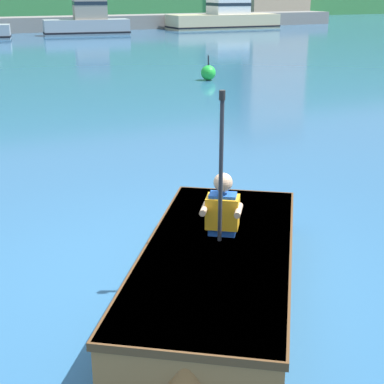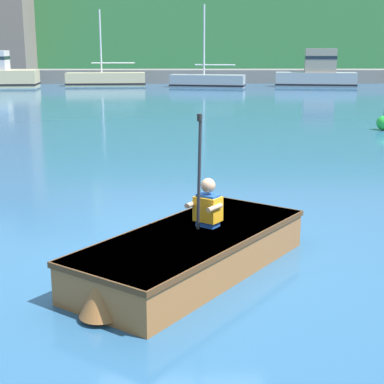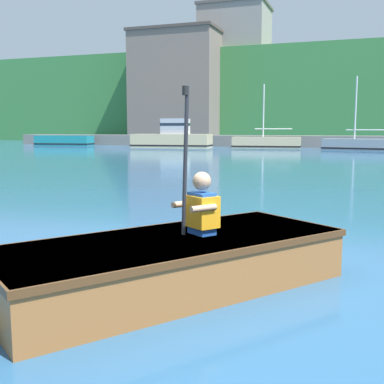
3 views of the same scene
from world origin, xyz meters
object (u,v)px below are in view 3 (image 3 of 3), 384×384
object	(u,v)px
moored_boat_dock_center_far	(64,141)
person_paddler	(201,206)
moored_boat_dock_west_end	(173,138)
moored_boat_dock_east_inner	(266,143)
rowboat_foreground	(168,261)
moored_boat_dock_west_inner	(358,145)

from	to	relation	value
moored_boat_dock_center_far	person_paddler	bearing A→B (deg)	-54.09
moored_boat_dock_west_end	moored_boat_dock_east_inner	distance (m)	7.19
moored_boat_dock_west_end	rowboat_foreground	bearing A→B (deg)	-68.41
moored_boat_dock_center_far	moored_boat_dock_east_inner	distance (m)	17.73
person_paddler	moored_boat_dock_west_end	bearing A→B (deg)	112.10
moored_boat_dock_west_end	moored_boat_dock_west_inner	distance (m)	13.57
moored_boat_dock_center_far	person_paddler	distance (m)	39.33
moored_boat_dock_east_inner	rowboat_foreground	distance (m)	32.40
rowboat_foreground	moored_boat_dock_center_far	bearing A→B (deg)	125.43
moored_boat_dock_west_end	person_paddler	distance (m)	33.07
moored_boat_dock_west_inner	moored_boat_dock_west_end	bearing A→B (deg)	178.34
moored_boat_dock_west_inner	moored_boat_dock_east_inner	distance (m)	6.62
moored_boat_dock_west_end	moored_boat_dock_center_far	xyz separation A→B (m)	(-10.63, 1.21, -0.36)
moored_boat_dock_west_end	person_paddler	bearing A→B (deg)	-67.90
moored_boat_dock_east_inner	moored_boat_dock_center_far	bearing A→B (deg)	179.52
moored_boat_dock_west_end	moored_boat_dock_east_inner	size ratio (longest dim) A/B	1.22
moored_boat_dock_west_inner	moored_boat_dock_east_inner	size ratio (longest dim) A/B	0.96
rowboat_foreground	person_paddler	bearing A→B (deg)	54.01
moored_boat_dock_center_far	moored_boat_dock_east_inner	world-z (taller)	moored_boat_dock_east_inner
person_paddler	moored_boat_dock_east_inner	bearing A→B (deg)	99.56
moored_boat_dock_center_far	moored_boat_dock_east_inner	bearing A→B (deg)	-0.48
rowboat_foreground	moored_boat_dock_west_inner	bearing A→B (deg)	87.51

